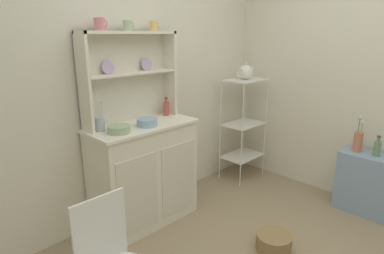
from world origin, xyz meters
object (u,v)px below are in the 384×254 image
object	(u,v)px
hutch_cabinet	(144,173)
jam_bottle	(166,108)
oil_bottle	(377,148)
cup_rose_0	(100,24)
floor_basket	(274,242)
utensil_jar	(100,123)
flower_vase	(358,140)
side_shelf_blue	(365,183)
bakers_rack	(244,120)
bowl_mixing_large	(119,129)
porcelain_teapot	(246,72)
hutch_shelf_unit	(128,71)

from	to	relation	value
hutch_cabinet	jam_bottle	xyz separation A→B (m)	(0.34, 0.09, 0.51)
oil_bottle	cup_rose_0	bearing A→B (deg)	140.45
floor_basket	utensil_jar	size ratio (longest dim) A/B	1.14
cup_rose_0	flower_vase	world-z (taller)	cup_rose_0
cup_rose_0	jam_bottle	bearing A→B (deg)	-3.44
oil_bottle	side_shelf_blue	bearing A→B (deg)	90.00
cup_rose_0	utensil_jar	world-z (taller)	cup_rose_0
bakers_rack	oil_bottle	world-z (taller)	bakers_rack
bowl_mixing_large	porcelain_teapot	bearing A→B (deg)	0.76
utensil_jar	oil_bottle	world-z (taller)	utensil_jar
utensil_jar	flower_vase	distance (m)	2.34
hutch_cabinet	bakers_rack	distance (m)	1.40
bakers_rack	utensil_jar	world-z (taller)	bakers_rack
hutch_shelf_unit	bakers_rack	world-z (taller)	hutch_shelf_unit
bowl_mixing_large	jam_bottle	bearing A→B (deg)	14.52
bowl_mixing_large	side_shelf_blue	bearing A→B (deg)	-34.47
floor_basket	utensil_jar	xyz separation A→B (m)	(-0.80, 1.14, 0.91)
bakers_rack	jam_bottle	distance (m)	1.08
bakers_rack	floor_basket	xyz separation A→B (m)	(-0.93, -1.01, -0.64)
hutch_shelf_unit	oil_bottle	distance (m)	2.32
bakers_rack	oil_bottle	bearing A→B (deg)	-81.50
hutch_shelf_unit	porcelain_teapot	distance (m)	1.40
hutch_cabinet	hutch_shelf_unit	world-z (taller)	hutch_shelf_unit
bowl_mixing_large	flower_vase	distance (m)	2.19
bakers_rack	hutch_shelf_unit	bearing A→B (deg)	171.14
side_shelf_blue	jam_bottle	xyz separation A→B (m)	(-1.23, 1.43, 0.69)
jam_bottle	porcelain_teapot	distance (m)	1.07
side_shelf_blue	bakers_rack	bearing A→B (deg)	98.81
hutch_shelf_unit	hutch_cabinet	bearing A→B (deg)	-90.00
floor_basket	hutch_cabinet	bearing A→B (deg)	113.15
bakers_rack	flower_vase	bearing A→B (deg)	-80.30
jam_bottle	bowl_mixing_large	bearing A→B (deg)	-165.48
utensil_jar	porcelain_teapot	bearing A→B (deg)	-4.27
hutch_shelf_unit	jam_bottle	world-z (taller)	hutch_shelf_unit
porcelain_teapot	hutch_shelf_unit	bearing A→B (deg)	171.13
bowl_mixing_large	jam_bottle	distance (m)	0.64
hutch_cabinet	oil_bottle	bearing A→B (deg)	-41.40
floor_basket	flower_vase	distance (m)	1.30
bakers_rack	utensil_jar	size ratio (longest dim) A/B	4.80
floor_basket	cup_rose_0	bearing A→B (deg)	120.93
bowl_mixing_large	oil_bottle	bearing A→B (deg)	-35.47
bakers_rack	floor_basket	bearing A→B (deg)	-132.58
floor_basket	flower_vase	bearing A→B (deg)	-8.32
cup_rose_0	flower_vase	xyz separation A→B (m)	(1.83, -1.35, -1.03)
cup_rose_0	oil_bottle	size ratio (longest dim) A/B	0.50
side_shelf_blue	bowl_mixing_large	distance (m)	2.34
bowl_mixing_large	jam_bottle	world-z (taller)	jam_bottle
hutch_cabinet	utensil_jar	bearing A→B (deg)	167.38
cup_rose_0	bowl_mixing_large	size ratio (longest dim) A/B	0.53
hutch_shelf_unit	porcelain_teapot	world-z (taller)	hutch_shelf_unit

